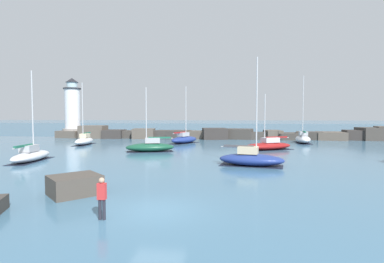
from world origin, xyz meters
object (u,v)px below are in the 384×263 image
person_on_rocks (102,196)px  sailboat_moored_5 (150,147)px  sailboat_moored_0 (31,155)px  lighthouse (73,112)px  sailboat_moored_3 (251,158)px  sailboat_moored_2 (184,139)px  sailboat_moored_1 (303,139)px  sailboat_moored_6 (84,140)px  sailboat_moored_7 (268,145)px

person_on_rocks → sailboat_moored_5: bearing=100.1°
sailboat_moored_0 → sailboat_moored_5: sailboat_moored_0 is taller
sailboat_moored_0 → sailboat_moored_5: 13.22m
lighthouse → sailboat_moored_3: bearing=-43.0°
lighthouse → sailboat_moored_2: size_ratio=1.33×
lighthouse → sailboat_moored_2: 27.87m
sailboat_moored_1 → sailboat_moored_3: size_ratio=1.15×
lighthouse → sailboat_moored_6: (10.21, -15.30, -4.60)m
lighthouse → sailboat_moored_1: (44.49, -8.19, -4.52)m
sailboat_moored_1 → sailboat_moored_6: 35.01m
sailboat_moored_3 → sailboat_moored_7: size_ratio=1.29×
sailboat_moored_6 → sailboat_moored_7: (27.30, -3.77, -0.09)m
sailboat_moored_5 → person_on_rocks: (4.31, -24.13, 0.39)m
sailboat_moored_2 → person_on_rocks: sailboat_moored_2 is taller
lighthouse → person_on_rocks: (27.01, -47.02, -4.23)m
sailboat_moored_3 → sailboat_moored_5: 14.80m
sailboat_moored_0 → sailboat_moored_3: 21.25m
sailboat_moored_3 → sailboat_moored_6: sailboat_moored_3 is taller
sailboat_moored_7 → person_on_rocks: (-10.50, -27.95, 0.46)m
sailboat_moored_1 → sailboat_moored_3: 25.90m
sailboat_moored_1 → sailboat_moored_5: size_ratio=1.39×
sailboat_moored_2 → person_on_rocks: bearing=-87.1°
sailboat_moored_5 → person_on_rocks: size_ratio=4.37×
lighthouse → sailboat_moored_7: bearing=-26.9°
sailboat_moored_5 → sailboat_moored_6: sailboat_moored_6 is taller
sailboat_moored_6 → sailboat_moored_3: bearing=-34.7°
sailboat_moored_0 → person_on_rocks: (13.91, -15.04, 0.43)m
sailboat_moored_0 → sailboat_moored_5: (9.60, 9.08, 0.04)m
sailboat_moored_0 → sailboat_moored_5: bearing=43.4°
sailboat_moored_1 → sailboat_moored_0: bearing=-142.9°
sailboat_moored_5 → sailboat_moored_1: bearing=34.0°
sailboat_moored_0 → sailboat_moored_3: sailboat_moored_3 is taller
lighthouse → sailboat_moored_2: bearing=-23.7°
sailboat_moored_2 → person_on_rocks: 36.04m
sailboat_moored_1 → person_on_rocks: sailboat_moored_1 is taller
sailboat_moored_1 → sailboat_moored_7: size_ratio=1.49×
sailboat_moored_1 → sailboat_moored_2: 19.51m
sailboat_moored_7 → sailboat_moored_2: bearing=146.9°
sailboat_moored_2 → sailboat_moored_6: bearing=-164.1°
sailboat_moored_6 → person_on_rocks: 35.90m
lighthouse → sailboat_moored_6: lighthouse is taller
sailboat_moored_0 → sailboat_moored_2: bearing=60.0°
sailboat_moored_5 → sailboat_moored_7: size_ratio=1.07×
sailboat_moored_3 → sailboat_moored_7: bearing=76.3°
sailboat_moored_2 → sailboat_moored_7: sailboat_moored_2 is taller
sailboat_moored_1 → sailboat_moored_2: sailboat_moored_1 is taller
sailboat_moored_7 → person_on_rocks: bearing=-110.6°
sailboat_moored_0 → lighthouse: bearing=112.3°
sailboat_moored_1 → sailboat_moored_3: (-10.15, -23.83, -0.10)m
sailboat_moored_1 → sailboat_moored_6: bearing=-168.3°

